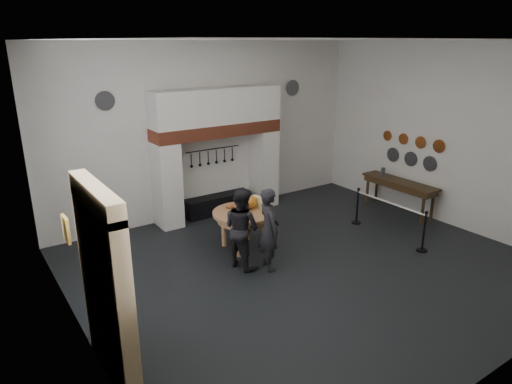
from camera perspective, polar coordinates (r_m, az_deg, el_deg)
floor at (r=9.78m, az=6.32°, el=-9.04°), size 9.00×8.00×0.02m
ceiling at (r=8.69m, az=7.41°, el=18.35°), size 9.00×8.00×0.02m
wall_back at (r=12.19m, az=-5.66°, el=7.73°), size 9.00×0.02×4.50m
wall_left at (r=7.00m, az=-22.27°, el=-1.63°), size 0.02×8.00×4.50m
wall_right at (r=12.35m, az=22.93°, el=6.51°), size 0.02×8.00×4.50m
chimney_pier_left at (r=11.54m, az=-11.05°, el=0.86°), size 0.55×0.70×2.15m
chimney_pier_right at (r=12.93m, az=0.99°, el=3.09°), size 0.55×0.70×2.15m
hearth_brick_band at (r=11.88m, az=-4.85°, el=7.77°), size 3.50×0.72×0.32m
chimney_hood at (r=11.78m, az=-4.93°, el=10.69°), size 3.50×0.70×0.90m
iron_range at (r=12.48m, az=-4.76°, el=-1.52°), size 1.90×0.45×0.50m
utensil_rail at (r=12.23m, az=-5.41°, el=5.37°), size 1.60×0.02×0.02m
door_recess at (r=6.52m, az=-18.91°, el=-12.42°), size 0.04×1.10×2.50m
door_jamb_near at (r=5.93m, az=-16.15°, el=-14.85°), size 0.22×0.30×2.60m
door_jamb_far at (r=7.12m, az=-19.84°, el=-9.35°), size 0.22×0.30×2.60m
door_lintel at (r=5.97m, az=-19.45°, el=-0.55°), size 0.22×1.70×0.30m
wall_plaque at (r=7.97m, az=-22.66°, el=-4.31°), size 0.05×0.34×0.44m
work_table at (r=10.16m, az=-1.57°, el=-2.64°), size 1.76×1.76×0.07m
pumpkin at (r=10.28m, az=-0.94°, el=-1.26°), size 0.36×0.36×0.31m
cheese_block_big at (r=10.33m, az=0.91°, el=-1.36°), size 0.22×0.22×0.24m
cheese_block_small at (r=10.56m, az=-0.12°, el=-1.03°), size 0.18×0.18×0.20m
wicker_basket at (r=9.92m, az=-1.83°, el=-2.29°), size 0.41×0.41×0.22m
bread_loaf at (r=10.36m, az=-3.09°, el=-1.66°), size 0.31×0.18×0.13m
visitor_near at (r=9.24m, az=1.64°, el=-4.66°), size 0.55×0.71×1.73m
visitor_far at (r=9.35m, az=-1.80°, el=-4.50°), size 0.81×0.95×1.70m
side_table at (r=12.90m, az=17.54°, el=1.24°), size 0.55×2.20×0.06m
pewter_jug at (r=13.22m, az=15.58°, el=2.46°), size 0.12×0.12×0.22m
copper_pan_a at (r=12.48m, az=21.90°, el=5.33°), size 0.03×0.34×0.34m
copper_pan_b at (r=12.78m, az=19.88°, el=5.85°), size 0.03×0.32×0.32m
copper_pan_c at (r=13.10m, az=17.95°, el=6.33°), size 0.03×0.30×0.30m
copper_pan_d at (r=13.44m, az=16.11°, el=6.79°), size 0.03×0.28×0.28m
pewter_plate_left at (r=12.70m, az=20.90°, el=3.33°), size 0.03×0.40×0.40m
pewter_plate_mid at (r=13.03m, az=18.77°, el=3.93°), size 0.03×0.40×0.40m
pewter_plate_right at (r=13.39m, az=16.74°, el=4.49°), size 0.03×0.40×0.40m
pewter_plate_back_left at (r=10.99m, az=-18.35°, el=10.76°), size 0.44×0.03×0.44m
pewter_plate_back_right at (r=13.52m, az=4.61°, el=12.87°), size 0.44×0.03×0.44m
barrier_post_near at (r=10.79m, az=20.26°, el=-4.77°), size 0.05×0.05×0.90m
barrier_post_far at (r=11.95m, az=12.55°, el=-1.81°), size 0.05×0.05×0.90m
barrier_rope at (r=11.21m, az=16.38°, el=-1.31°), size 0.04×2.00×0.04m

